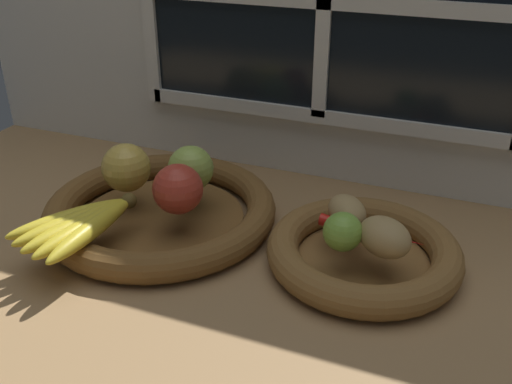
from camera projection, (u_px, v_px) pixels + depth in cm
name	position (u px, v px, depth cm)	size (l,w,h in cm)	color
ground_plane	(261.00, 267.00, 82.87)	(140.00, 90.00, 3.00)	#9E774C
back_wall	(327.00, 19.00, 93.59)	(140.00, 4.60, 55.00)	silver
fruit_bowl_left	(161.00, 211.00, 90.23)	(36.06, 36.06, 4.43)	brown
fruit_bowl_right	(363.00, 252.00, 79.87)	(26.98, 26.98, 4.43)	brown
apple_green_back	(191.00, 168.00, 89.88)	(7.19, 7.19, 7.19)	#99B74C
apple_red_right	(178.00, 189.00, 83.48)	(7.42, 7.42, 7.42)	#B73828
apple_golden_left	(126.00, 168.00, 89.60)	(7.64, 7.64, 7.64)	gold
banana_bunch_front	(81.00, 224.00, 79.51)	(12.12, 18.97, 2.62)	gold
potato_oblong	(347.00, 211.00, 80.95)	(7.04, 4.99, 4.20)	#A38451
potato_small	(384.00, 237.00, 74.21)	(7.56, 5.73, 5.09)	#A38451
lime_near	(343.00, 231.00, 75.37)	(5.26, 5.26, 5.26)	#7AAD3D
chili_pepper	(371.00, 232.00, 78.46)	(1.80, 1.80, 14.74)	red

